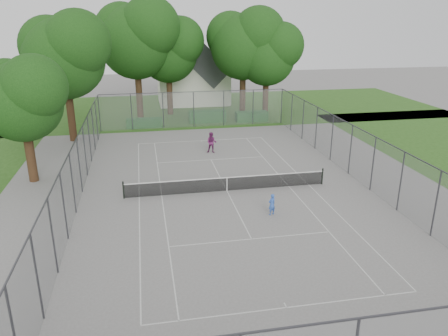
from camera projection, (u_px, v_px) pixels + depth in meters
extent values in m
plane|color=slate|center=(227.00, 191.00, 27.68)|extent=(120.00, 120.00, 0.00)
cube|color=#274F16|center=(185.00, 109.00, 51.78)|extent=(60.00, 20.00, 0.00)
cube|color=beige|center=(287.00, 307.00, 16.67)|extent=(10.97, 0.06, 0.01)
cube|color=beige|center=(201.00, 141.00, 38.69)|extent=(10.97, 0.06, 0.01)
cube|color=beige|center=(139.00, 197.00, 26.72)|extent=(0.06, 23.77, 0.01)
cube|color=beige|center=(309.00, 185.00, 28.64)|extent=(0.06, 23.77, 0.01)
cube|color=beige|center=(162.00, 196.00, 26.96)|extent=(0.06, 23.77, 0.01)
cube|color=beige|center=(289.00, 186.00, 28.40)|extent=(0.06, 23.77, 0.01)
cube|color=beige|center=(252.00, 239.00, 21.75)|extent=(8.23, 0.06, 0.01)
cube|color=beige|center=(211.00, 160.00, 33.61)|extent=(8.23, 0.06, 0.01)
cube|color=beige|center=(227.00, 191.00, 27.68)|extent=(0.06, 12.80, 0.01)
cube|color=beige|center=(285.00, 305.00, 16.81)|extent=(0.06, 0.30, 0.01)
cube|color=beige|center=(201.00, 141.00, 38.56)|extent=(0.06, 0.30, 0.01)
cylinder|color=black|center=(123.00, 190.00, 26.38)|extent=(0.10, 0.10, 1.10)
cylinder|color=black|center=(322.00, 176.00, 28.62)|extent=(0.10, 0.10, 1.10)
cube|color=black|center=(227.00, 184.00, 27.53)|extent=(12.67, 0.01, 0.86)
cube|color=silver|center=(227.00, 178.00, 27.38)|extent=(12.77, 0.03, 0.06)
cube|color=silver|center=(227.00, 185.00, 27.54)|extent=(0.05, 0.02, 0.88)
cylinder|color=#38383D|center=(99.00, 113.00, 41.28)|extent=(0.08, 0.08, 3.50)
cylinder|color=#38383D|center=(282.00, 106.00, 44.43)|extent=(0.08, 0.08, 3.50)
cube|color=slate|center=(194.00, 110.00, 42.85)|extent=(18.00, 0.02, 3.50)
cube|color=slate|center=(76.00, 174.00, 25.52)|extent=(0.02, 34.00, 3.50)
cube|color=slate|center=(361.00, 157.00, 28.68)|extent=(0.02, 34.00, 3.50)
cube|color=#38383D|center=(359.00, 318.00, 10.77)|extent=(18.00, 0.05, 0.05)
cube|color=#38383D|center=(193.00, 92.00, 42.27)|extent=(18.00, 0.05, 0.05)
cube|color=#38383D|center=(73.00, 146.00, 24.94)|extent=(0.05, 34.00, 0.05)
cube|color=#38383D|center=(364.00, 131.00, 28.10)|extent=(0.05, 34.00, 0.05)
cylinder|color=#311E12|center=(139.00, 94.00, 46.28)|extent=(0.67, 0.67, 5.28)
sphere|color=#12360E|center=(136.00, 42.00, 44.52)|extent=(7.51, 7.51, 7.51)
sphere|color=#12360E|center=(150.00, 27.00, 43.24)|extent=(6.01, 6.01, 6.01)
sphere|color=#12360E|center=(122.00, 30.00, 44.79)|extent=(5.63, 5.63, 5.63)
cylinder|color=#311E12|center=(170.00, 94.00, 48.28)|extent=(0.64, 0.64, 4.47)
sphere|color=#12360E|center=(168.00, 53.00, 46.79)|extent=(6.36, 6.36, 6.36)
sphere|color=#12360E|center=(180.00, 41.00, 45.71)|extent=(5.09, 5.09, 5.09)
sphere|color=#12360E|center=(157.00, 43.00, 47.02)|extent=(4.77, 4.77, 4.77)
cylinder|color=#311E12|center=(243.00, 93.00, 47.95)|extent=(0.66, 0.66, 4.89)
sphere|color=#12360E|center=(243.00, 47.00, 46.32)|extent=(6.96, 6.96, 6.96)
sphere|color=#12360E|center=(259.00, 33.00, 45.14)|extent=(5.57, 5.57, 5.57)
sphere|color=#12360E|center=(230.00, 36.00, 46.57)|extent=(5.22, 5.22, 5.22)
cylinder|color=#311E12|center=(265.00, 97.00, 47.38)|extent=(0.63, 0.63, 4.23)
sphere|color=#12360E|center=(267.00, 57.00, 45.97)|extent=(6.02, 6.02, 6.02)
sphere|color=#12360E|center=(281.00, 46.00, 44.95)|extent=(4.82, 4.82, 4.82)
sphere|color=#12360E|center=(255.00, 48.00, 46.19)|extent=(4.51, 4.51, 4.51)
cylinder|color=#311E12|center=(71.00, 114.00, 38.01)|extent=(0.65, 0.65, 4.72)
sphere|color=#12360E|center=(64.00, 59.00, 36.44)|extent=(6.72, 6.72, 6.72)
sphere|color=#12360E|center=(78.00, 43.00, 35.30)|extent=(5.37, 5.37, 5.37)
sphere|color=#12360E|center=(50.00, 46.00, 36.68)|extent=(5.04, 5.04, 5.04)
cylinder|color=#311E12|center=(30.00, 155.00, 28.79)|extent=(0.60, 0.60, 3.57)
sphere|color=#12360E|center=(22.00, 102.00, 27.60)|extent=(5.08, 5.08, 5.08)
sphere|color=#12360E|center=(34.00, 87.00, 26.73)|extent=(4.07, 4.07, 4.07)
sphere|color=#12360E|center=(8.00, 89.00, 27.78)|extent=(3.81, 3.81, 3.81)
cube|color=#194F1C|center=(145.00, 123.00, 43.19)|extent=(3.51, 1.05, 0.88)
cube|color=#194F1C|center=(207.00, 116.00, 45.23)|extent=(3.80, 1.09, 1.19)
cube|color=#194F1C|center=(252.00, 116.00, 45.71)|extent=(3.32, 1.22, 1.00)
cube|color=white|center=(193.00, 77.00, 54.36)|extent=(8.51, 6.38, 6.38)
cube|color=#444448|center=(192.00, 51.00, 53.29)|extent=(8.42, 6.59, 8.42)
imported|color=#3159B9|center=(272.00, 204.00, 24.22)|extent=(0.53, 0.45, 1.24)
imported|color=#6A2359|center=(212.00, 143.00, 35.07)|extent=(0.98, 0.87, 1.69)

